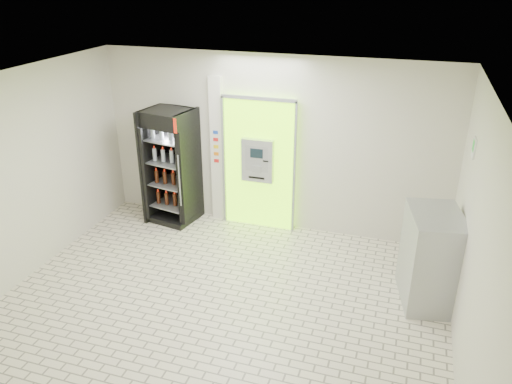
% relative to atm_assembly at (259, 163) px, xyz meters
% --- Properties ---
extents(ground, '(6.00, 6.00, 0.00)m').
position_rel_atm_assembly_xyz_m(ground, '(0.20, -2.41, -1.17)').
color(ground, beige).
rests_on(ground, ground).
extents(room_shell, '(6.00, 6.00, 6.00)m').
position_rel_atm_assembly_xyz_m(room_shell, '(0.20, -2.41, 0.67)').
color(room_shell, beige).
rests_on(room_shell, ground).
extents(atm_assembly, '(1.30, 0.24, 2.33)m').
position_rel_atm_assembly_xyz_m(atm_assembly, '(0.00, 0.00, 0.00)').
color(atm_assembly, '#82E70B').
rests_on(atm_assembly, ground).
extents(pillar, '(0.22, 0.11, 2.60)m').
position_rel_atm_assembly_xyz_m(pillar, '(-0.78, 0.04, 0.13)').
color(pillar, silver).
rests_on(pillar, ground).
extents(beverage_cooler, '(0.88, 0.84, 2.05)m').
position_rel_atm_assembly_xyz_m(beverage_cooler, '(-1.54, -0.26, -0.19)').
color(beverage_cooler, black).
rests_on(beverage_cooler, ground).
extents(steel_cabinet, '(0.84, 1.10, 1.32)m').
position_rel_atm_assembly_xyz_m(steel_cabinet, '(2.86, -1.43, -0.51)').
color(steel_cabinet, '#9FA2A6').
rests_on(steel_cabinet, ground).
extents(exit_sign, '(0.02, 0.22, 0.26)m').
position_rel_atm_assembly_xyz_m(exit_sign, '(3.19, -1.01, 0.95)').
color(exit_sign, white).
rests_on(exit_sign, room_shell).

